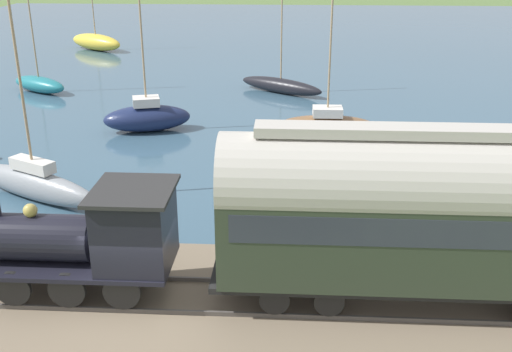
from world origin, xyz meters
TOP-DOWN VIEW (x-y plane):
  - ground_plane at (0.00, 0.00)m, footprint 200.00×200.00m
  - harbor_water at (43.77, 0.00)m, footprint 80.00×80.00m
  - rail_embankment at (0.49, 0.00)m, footprint 5.95×56.00m
  - steam_locomotive at (0.49, 1.14)m, footprint 2.19×5.68m
  - passenger_coach at (0.49, -7.41)m, footprint 2.29×10.75m
  - sailboat_brown at (16.47, -5.84)m, footprint 1.81×4.95m
  - sailboat_navy at (16.74, 3.47)m, footprint 2.95×4.78m
  - sailboat_black at (25.54, -3.31)m, footprint 4.40×5.78m
  - sailboat_gray at (7.66, 5.72)m, footprint 3.79×6.09m
  - sailboat_teal at (24.86, 12.51)m, footprint 3.54×4.69m
  - sailboat_yellow at (41.12, 13.77)m, footprint 4.91×6.14m
  - rowboat_off_pier at (6.59, -5.19)m, footprint 1.72×2.36m

SIDE VIEW (x-z plane):
  - ground_plane at x=0.00m, z-range 0.00..0.00m
  - harbor_water at x=43.77m, z-range 0.00..0.01m
  - rowboat_off_pier at x=6.59m, z-range 0.01..0.39m
  - rail_embankment at x=0.49m, z-range -0.06..0.57m
  - sailboat_black at x=25.54m, z-range -3.80..4.88m
  - sailboat_teal at x=24.86m, z-range -4.16..5.33m
  - sailboat_brown at x=16.47m, z-range -3.09..4.30m
  - sailboat_gray at x=7.66m, z-range -3.17..4.54m
  - sailboat_yellow at x=41.12m, z-range -3.82..5.33m
  - sailboat_navy at x=16.74m, z-range -3.82..5.36m
  - steam_locomotive at x=0.49m, z-range 0.69..3.82m
  - passenger_coach at x=0.49m, z-range 0.88..5.55m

